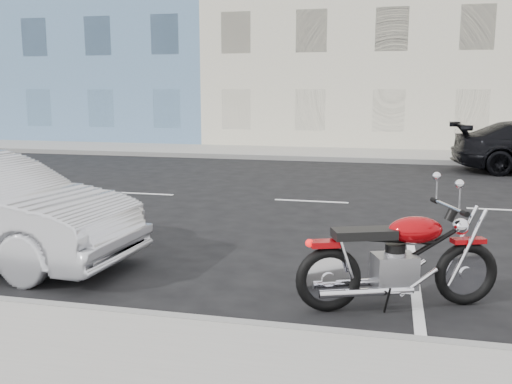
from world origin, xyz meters
TOP-DOWN VIEW (x-y plane):
  - ground at (0.00, 0.00)m, footprint 120.00×120.00m
  - sidewalk_far at (-5.00, 8.70)m, footprint 80.00×3.40m
  - curb_far at (-5.00, 7.00)m, footprint 80.00×0.12m
  - bldg_blue at (-14.00, 16.30)m, footprint 12.00×12.00m
  - bldg_cream at (-2.00, 16.30)m, footprint 12.00×12.00m
  - motorcycle at (0.54, -5.59)m, footprint 2.21×1.06m

SIDE VIEW (x-z plane):
  - ground at x=0.00m, z-range 0.00..0.00m
  - sidewalk_far at x=-5.00m, z-range 0.00..0.15m
  - curb_far at x=-5.00m, z-range 0.00..0.16m
  - motorcycle at x=0.54m, z-range -0.05..1.11m
  - bldg_cream at x=-2.00m, z-range 0.00..11.50m
  - bldg_blue at x=-14.00m, z-range 0.00..13.00m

